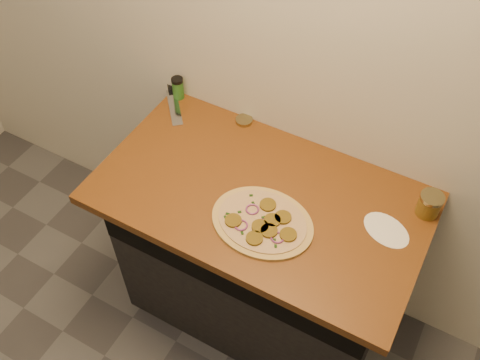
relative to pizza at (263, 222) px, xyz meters
The scene contains 8 objects.
cabinet 0.51m from the pizza, 114.61° to the left, with size 1.10×0.60×0.86m, color black.
countertop 0.14m from the pizza, 119.81° to the left, with size 1.20×0.70×0.04m, color brown.
pizza is the anchor object (origin of this frame).
chefs_knife 0.77m from the pizza, 147.48° to the left, with size 0.24×0.27×0.02m.
mason_jar_lid 0.52m from the pizza, 125.68° to the left, with size 0.07×0.07×0.01m, color #8F8153.
salsa_jar 0.58m from the pizza, 33.69° to the left, with size 0.08×0.08×0.09m.
spice_shaker 0.75m from the pizza, 145.84° to the left, with size 0.05×0.05×0.10m.
flour_spill 0.42m from the pizza, 25.15° to the left, with size 0.17×0.17×0.00m, color white.
Camera 1 is at (0.53, 0.31, 2.40)m, focal length 40.00 mm.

